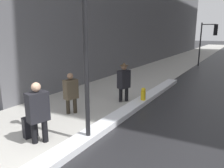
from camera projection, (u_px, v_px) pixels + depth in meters
The scene contains 9 objects.
sidewalk_slab at pixel (164, 68), 18.08m from camera, with size 4.00×80.00×0.01m.
snow_bank_curb at pixel (134, 106), 8.39m from camera, with size 0.52×10.56×0.18m.
lamp_post at pixel (86, 45), 5.30m from camera, with size 0.28×0.28×4.19m.
traffic_light_near at pixel (210, 35), 18.32m from camera, with size 1.30×0.45×3.66m.
pedestrian_nearside at pixel (38, 110), 5.61m from camera, with size 0.44×0.60×1.65m.
pedestrian_trailing at pixel (71, 91), 7.73m from camera, with size 0.40×0.54×1.49m.
pedestrian_in_fedora at pixel (124, 80), 9.06m from camera, with size 0.43×0.58×1.68m.
rolling_suitcase at pixel (30, 127), 6.06m from camera, with size 0.31×0.41×0.95m.
fire_hydrant at pixel (143, 96), 8.84m from camera, with size 0.20×0.20×0.70m.
Camera 1 is at (3.55, -2.56, 2.87)m, focal length 35.00 mm.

